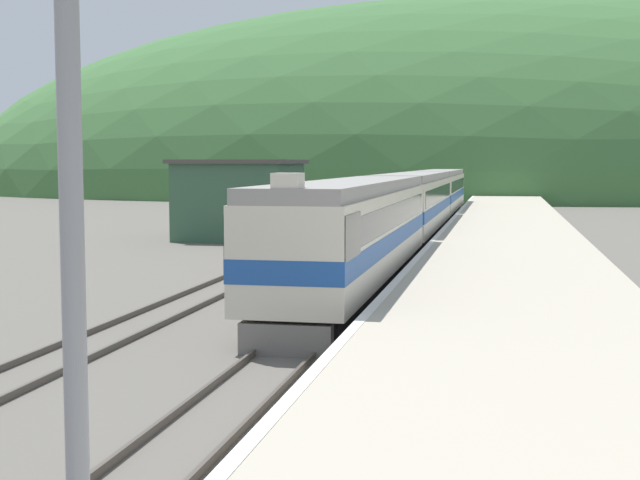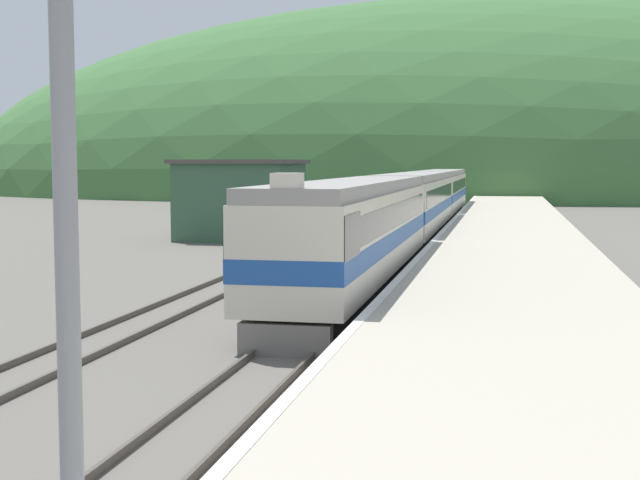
% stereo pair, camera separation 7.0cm
% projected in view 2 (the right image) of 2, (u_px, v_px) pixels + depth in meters
% --- Properties ---
extents(track_main, '(1.52, 180.00, 0.16)m').
position_uv_depth(track_main, '(441.00, 219.00, 70.59)').
color(track_main, '#4C443D').
rests_on(track_main, ground).
extents(track_siding, '(1.52, 180.00, 0.16)m').
position_uv_depth(track_siding, '(379.00, 218.00, 71.61)').
color(track_siding, '#4C443D').
rests_on(track_siding, ground).
extents(platform, '(6.94, 140.00, 1.07)m').
position_uv_depth(platform, '(509.00, 234.00, 49.98)').
color(platform, '#B2A893').
rests_on(platform, ground).
extents(distant_hills, '(158.15, 71.17, 55.03)m').
position_uv_depth(distant_hills, '(470.00, 194.00, 128.14)').
color(distant_hills, '#3D6B38').
rests_on(distant_hills, ground).
extents(station_shed, '(6.90, 6.99, 4.71)m').
position_uv_depth(station_shed, '(241.00, 199.00, 52.91)').
color(station_shed, '#385B42').
rests_on(station_shed, ground).
extents(express_train_lead_car, '(2.91, 19.94, 4.30)m').
position_uv_depth(express_train_lead_car, '(353.00, 233.00, 30.08)').
color(express_train_lead_car, black).
rests_on(express_train_lead_car, ground).
extents(carriage_second, '(2.90, 20.19, 3.94)m').
position_uv_depth(carriage_second, '(416.00, 205.00, 50.73)').
color(carriage_second, black).
rests_on(carriage_second, ground).
extents(carriage_third, '(2.90, 20.19, 3.94)m').
position_uv_depth(carriage_third, '(442.00, 192.00, 71.28)').
color(carriage_third, black).
rests_on(carriage_third, ground).
extents(signal_mast_main, '(3.30, 0.42, 8.35)m').
position_uv_depth(signal_mast_main, '(59.00, 11.00, 7.14)').
color(signal_mast_main, gray).
rests_on(signal_mast_main, ground).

